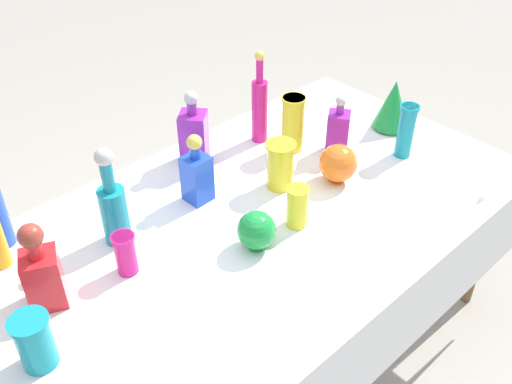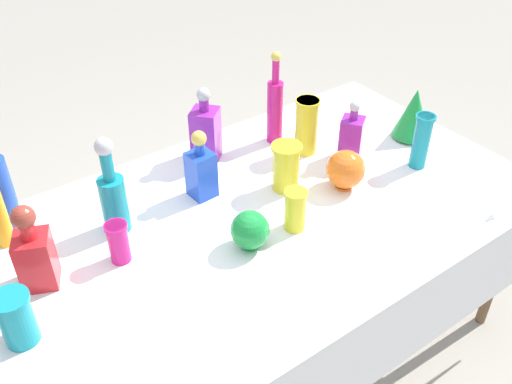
{
  "view_description": "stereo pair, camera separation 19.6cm",
  "coord_description": "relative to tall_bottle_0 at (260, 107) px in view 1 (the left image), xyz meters",
  "views": [
    {
      "loc": [
        -1.08,
        -1.15,
        2.04
      ],
      "look_at": [
        0.0,
        0.0,
        0.86
      ],
      "focal_mm": 40.0,
      "sensor_mm": 36.0,
      "label": 1
    },
    {
      "loc": [
        -0.93,
        -1.27,
        2.04
      ],
      "look_at": [
        0.0,
        0.0,
        0.86
      ],
      "focal_mm": 40.0,
      "sensor_mm": 36.0,
      "label": 2
    }
  ],
  "objects": [
    {
      "name": "fluted_vase_0",
      "position": [
        0.49,
        -0.32,
        -0.04
      ],
      "size": [
        0.16,
        0.16,
        0.22
      ],
      "color": "#198C38",
      "rests_on": "display_table"
    },
    {
      "name": "slender_vase_5",
      "position": [
        -0.85,
        -0.29,
        -0.08
      ],
      "size": [
        0.07,
        0.07,
        0.14
      ],
      "color": "#C61972",
      "rests_on": "display_table"
    },
    {
      "name": "slender_vase_0",
      "position": [
        0.05,
        -0.14,
        -0.03
      ],
      "size": [
        0.1,
        0.1,
        0.24
      ],
      "color": "yellow",
      "rests_on": "display_table"
    },
    {
      "name": "slender_vase_1",
      "position": [
        -0.29,
        -0.5,
        -0.07
      ],
      "size": [
        0.08,
        0.08,
        0.15
      ],
      "color": "yellow",
      "rests_on": "display_table"
    },
    {
      "name": "tall_bottle_0",
      "position": [
        0.0,
        0.0,
        0.0
      ],
      "size": [
        0.07,
        0.07,
        0.4
      ],
      "color": "#C61972",
      "rests_on": "display_table"
    },
    {
      "name": "display_table",
      "position": [
        -0.36,
        -0.41,
        -0.21
      ],
      "size": [
        2.06,
        1.15,
        0.76
      ],
      "color": "white",
      "rests_on": "ground"
    },
    {
      "name": "price_tag_left",
      "position": [
        0.32,
        -0.87,
        -0.14
      ],
      "size": [
        0.05,
        0.02,
        0.04
      ],
      "primitive_type": "cube",
      "rotation": [
        -0.21,
        0.0,
        0.23
      ],
      "color": "white",
      "rests_on": "display_table"
    },
    {
      "name": "square_decanter_0",
      "position": [
        0.16,
        -0.29,
        -0.06
      ],
      "size": [
        0.12,
        0.12,
        0.26
      ],
      "color": "purple",
      "rests_on": "display_table"
    },
    {
      "name": "square_decanter_1",
      "position": [
        -0.3,
        0.05,
        -0.03
      ],
      "size": [
        0.14,
        0.14,
        0.31
      ],
      "color": "purple",
      "rests_on": "display_table"
    },
    {
      "name": "tall_bottle_3",
      "position": [
        -0.79,
        -0.14,
        -0.02
      ],
      "size": [
        0.09,
        0.09,
        0.36
      ],
      "color": "teal",
      "rests_on": "display_table"
    },
    {
      "name": "square_decanter_3",
      "position": [
        -0.45,
        -0.15,
        -0.05
      ],
      "size": [
        0.09,
        0.09,
        0.27
      ],
      "color": "blue",
      "rests_on": "display_table"
    },
    {
      "name": "square_decanter_2",
      "position": [
        -1.09,
        -0.24,
        -0.04
      ],
      "size": [
        0.14,
        0.14,
        0.29
      ],
      "color": "red",
      "rests_on": "display_table"
    },
    {
      "name": "slender_vase_3",
      "position": [
        -0.18,
        -0.3,
        -0.06
      ],
      "size": [
        0.11,
        0.11,
        0.19
      ],
      "color": "yellow",
      "rests_on": "display_table"
    },
    {
      "name": "round_bowl_0",
      "position": [
        0.01,
        -0.42,
        -0.08
      ],
      "size": [
        0.15,
        0.15,
        0.15
      ],
      "color": "orange",
      "rests_on": "display_table"
    },
    {
      "name": "slender_vase_2",
      "position": [
        0.34,
        -0.49,
        -0.04
      ],
      "size": [
        0.08,
        0.08,
        0.23
      ],
      "color": "teal",
      "rests_on": "display_table"
    },
    {
      "name": "ground_plane",
      "position": [
        -0.36,
        -0.36,
        -0.92
      ],
      "size": [
        40.0,
        40.0,
        0.0
      ],
      "primitive_type": "plane",
      "color": "#A0998C"
    },
    {
      "name": "round_bowl_1",
      "position": [
        -0.47,
        -0.49,
        -0.09
      ],
      "size": [
        0.13,
        0.13,
        0.14
      ],
      "color": "#198C38",
      "rests_on": "display_table"
    },
    {
      "name": "slender_vase_4",
      "position": [
        -1.21,
        -0.43,
        -0.07
      ],
      "size": [
        0.11,
        0.11,
        0.17
      ],
      "color": "teal",
      "rests_on": "display_table"
    }
  ]
}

